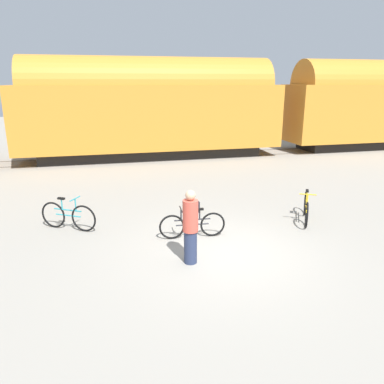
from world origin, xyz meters
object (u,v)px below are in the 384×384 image
Objects in this scene: bicycle_teal at (68,216)px; person_in_red at (190,227)px; freight_train at (151,106)px; bicycle_yellow at (306,208)px; backpack at (195,207)px; bicycle_black at (192,225)px.

person_in_red is (2.79, -2.70, 0.45)m from bicycle_teal.
bicycle_yellow is at bearing -73.75° from freight_train.
backpack is (-2.98, 1.46, -0.21)m from bicycle_yellow.
person_in_red reaches higher than bicycle_black.
bicycle_yellow is 3.32m from backpack.
bicycle_teal is at bearing 171.06° from person_in_red.
bicycle_teal is at bearing -110.73° from freight_train.
bicycle_teal reaches higher than bicycle_yellow.
bicycle_yellow is 4.79× the size of backpack.
bicycle_teal reaches higher than bicycle_black.
bicycle_teal is at bearing 172.29° from bicycle_yellow.
freight_train is at bearing 69.27° from bicycle_teal.
bicycle_black is 3.54m from bicycle_yellow.
bicycle_yellow is (3.51, 0.44, 0.03)m from bicycle_black.
freight_train is at bearing 106.25° from bicycle_yellow.
person_in_red is 4.97× the size of backpack.
bicycle_black is 1.03× the size of person_in_red.
freight_train is 25.39× the size of person_in_red.
bicycle_black is at bearing 109.67° from person_in_red.
bicycle_black is at bearing -172.89° from bicycle_yellow.
bicycle_teal is 3.75m from backpack.
person_in_red is at bearing -44.01° from bicycle_teal.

